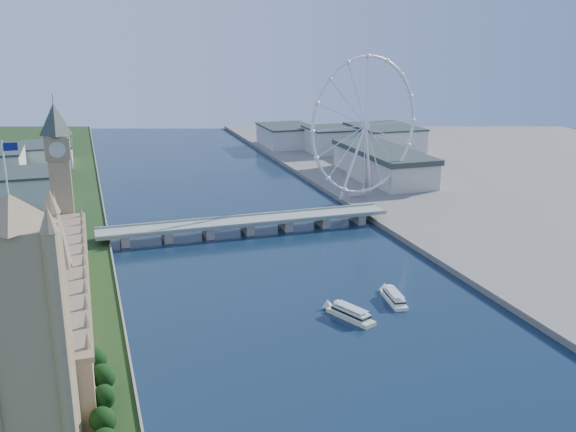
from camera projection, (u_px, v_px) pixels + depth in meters
name	position (u px, v px, depth m)	size (l,w,h in m)	color
victoria_tower	(25.00, 329.00, 204.08)	(28.16, 28.16, 112.00)	tan
parliament_range	(64.00, 295.00, 321.28)	(24.00, 200.00, 70.00)	tan
big_ben	(59.00, 161.00, 406.73)	(20.02, 20.02, 110.00)	tan
westminster_bridge	(247.00, 224.00, 481.21)	(220.00, 22.00, 9.50)	gray
london_eye	(366.00, 126.00, 550.10)	(113.60, 39.12, 124.30)	silver
county_hall	(382.00, 180.00, 653.55)	(54.00, 144.00, 35.00)	beige
city_skyline	(224.00, 149.00, 727.75)	(505.00, 280.00, 32.00)	beige
tour_boat_near	(351.00, 319.00, 337.82)	(8.24, 32.11, 7.12)	beige
tour_boat_far	(394.00, 302.00, 358.83)	(7.60, 29.73, 6.57)	white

